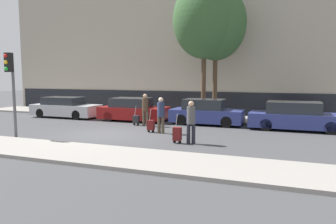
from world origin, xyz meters
TOP-DOWN VIEW (x-y plane):
  - ground_plane at (0.00, 0.00)m, footprint 80.00×80.00m
  - sidewalk_near at (0.00, -3.75)m, footprint 28.00×2.50m
  - sidewalk_far at (0.00, 7.00)m, footprint 28.00×3.00m
  - building_facade at (0.00, 10.20)m, footprint 28.00×2.06m
  - parked_car_0 at (-5.80, 4.49)m, footprint 4.48×1.74m
  - parked_car_1 at (-0.94, 4.61)m, footprint 4.02×1.89m
  - parked_car_2 at (3.56, 4.69)m, footprint 3.96×1.71m
  - parked_car_3 at (8.21, 4.47)m, footprint 4.64×1.85m
  - pedestrian_left at (0.61, 3.01)m, footprint 0.35×0.34m
  - trolley_left at (0.06, 2.99)m, footprint 0.34×0.29m
  - pedestrian_center at (2.27, 1.19)m, footprint 0.35×0.34m
  - trolley_center at (1.72, 1.25)m, footprint 0.34×0.29m
  - pedestrian_right at (4.28, -0.60)m, footprint 0.34×0.34m
  - trolley_right at (3.75, -0.73)m, footprint 0.34×0.29m
  - traffic_light at (-3.10, -2.36)m, footprint 0.28×0.47m
  - bare_tree_near_crossing at (2.95, 6.34)m, footprint 3.73×3.73m
  - bare_tree_down_street at (3.51, 6.92)m, footprint 3.66×3.66m

SIDE VIEW (x-z plane):
  - ground_plane at x=0.00m, z-range 0.00..0.00m
  - sidewalk_near at x=0.00m, z-range 0.00..0.12m
  - sidewalk_far at x=0.00m, z-range 0.00..0.12m
  - trolley_left at x=0.06m, z-range -0.21..0.86m
  - trolley_center at x=1.72m, z-range -0.21..0.92m
  - trolley_right at x=3.75m, z-range -0.21..0.98m
  - parked_car_0 at x=-5.80m, z-range -0.03..1.29m
  - parked_car_1 at x=-0.94m, z-range -0.04..1.34m
  - parked_car_2 at x=3.56m, z-range -0.05..1.36m
  - parked_car_3 at x=8.21m, z-range -0.05..1.37m
  - pedestrian_center at x=2.27m, z-range 0.11..1.81m
  - pedestrian_right at x=4.28m, z-range 0.12..1.83m
  - pedestrian_left at x=0.61m, z-range 0.12..1.85m
  - traffic_light at x=-3.10m, z-range 0.78..4.43m
  - building_facade at x=0.00m, z-range -0.02..9.25m
  - bare_tree_down_street at x=3.51m, z-range 1.85..9.82m
  - bare_tree_near_crossing at x=2.95m, z-range 1.89..10.03m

